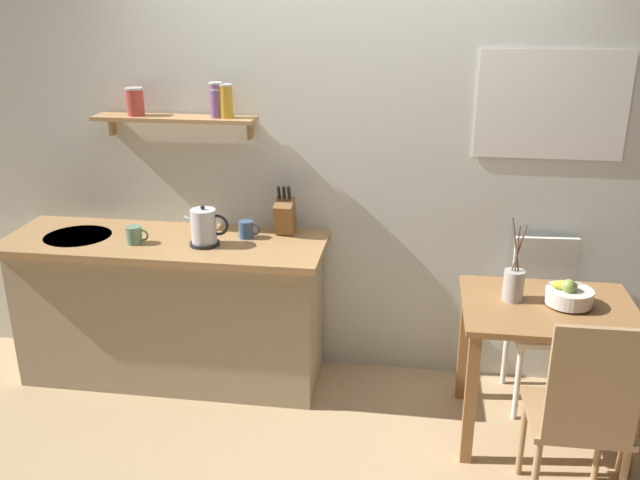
{
  "coord_description": "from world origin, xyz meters",
  "views": [
    {
      "loc": [
        0.4,
        -3.15,
        2.21
      ],
      "look_at": [
        -0.1,
        0.25,
        0.95
      ],
      "focal_mm": 38.18,
      "sensor_mm": 36.0,
      "label": 1
    }
  ],
  "objects_px": {
    "knife_block": "(285,216)",
    "coffee_mug_by_sink": "(135,235)",
    "dining_chair_far": "(544,314)",
    "coffee_mug_spare": "(247,229)",
    "fruit_bowl": "(569,295)",
    "dining_table": "(547,331)",
    "twig_vase": "(514,284)",
    "dining_chair_near": "(582,411)",
    "electric_kettle": "(204,228)"
  },
  "relations": [
    {
      "from": "coffee_mug_spare",
      "to": "knife_block",
      "type": "bearing_deg",
      "value": 22.93
    },
    {
      "from": "twig_vase",
      "to": "coffee_mug_spare",
      "type": "relative_size",
      "value": 3.45
    },
    {
      "from": "electric_kettle",
      "to": "dining_table",
      "type": "bearing_deg",
      "value": -6.33
    },
    {
      "from": "dining_table",
      "to": "dining_chair_far",
      "type": "distance_m",
      "value": 0.4
    },
    {
      "from": "fruit_bowl",
      "to": "knife_block",
      "type": "distance_m",
      "value": 1.58
    },
    {
      "from": "coffee_mug_spare",
      "to": "electric_kettle",
      "type": "bearing_deg",
      "value": -142.78
    },
    {
      "from": "coffee_mug_spare",
      "to": "dining_table",
      "type": "bearing_deg",
      "value": -12.22
    },
    {
      "from": "dining_chair_near",
      "to": "twig_vase",
      "type": "height_order",
      "value": "twig_vase"
    },
    {
      "from": "dining_chair_near",
      "to": "electric_kettle",
      "type": "relative_size",
      "value": 4.0
    },
    {
      "from": "dining_table",
      "to": "coffee_mug_by_sink",
      "type": "bearing_deg",
      "value": 175.58
    },
    {
      "from": "coffee_mug_by_sink",
      "to": "coffee_mug_spare",
      "type": "xyz_separation_m",
      "value": [
        0.59,
        0.18,
        0.0
      ]
    },
    {
      "from": "dining_table",
      "to": "knife_block",
      "type": "relative_size",
      "value": 2.9
    },
    {
      "from": "dining_chair_near",
      "to": "coffee_mug_by_sink",
      "type": "distance_m",
      "value": 2.43
    },
    {
      "from": "fruit_bowl",
      "to": "coffee_mug_by_sink",
      "type": "bearing_deg",
      "value": 176.22
    },
    {
      "from": "coffee_mug_by_sink",
      "to": "dining_chair_near",
      "type": "bearing_deg",
      "value": -19.03
    },
    {
      "from": "fruit_bowl",
      "to": "knife_block",
      "type": "xyz_separation_m",
      "value": [
        -1.51,
        0.42,
        0.21
      ]
    },
    {
      "from": "knife_block",
      "to": "dining_chair_near",
      "type": "bearing_deg",
      "value": -35.51
    },
    {
      "from": "fruit_bowl",
      "to": "coffee_mug_by_sink",
      "type": "distance_m",
      "value": 2.31
    },
    {
      "from": "fruit_bowl",
      "to": "dining_chair_near",
      "type": "bearing_deg",
      "value": -92.98
    },
    {
      "from": "dining_table",
      "to": "dining_chair_far",
      "type": "bearing_deg",
      "value": 81.37
    },
    {
      "from": "coffee_mug_by_sink",
      "to": "coffee_mug_spare",
      "type": "distance_m",
      "value": 0.62
    },
    {
      "from": "dining_chair_far",
      "to": "coffee_mug_spare",
      "type": "bearing_deg",
      "value": -179.02
    },
    {
      "from": "dining_chair_far",
      "to": "knife_block",
      "type": "distance_m",
      "value": 1.56
    },
    {
      "from": "twig_vase",
      "to": "electric_kettle",
      "type": "relative_size",
      "value": 1.73
    },
    {
      "from": "coffee_mug_spare",
      "to": "dining_chair_near",
      "type": "bearing_deg",
      "value": -29.85
    },
    {
      "from": "dining_chair_far",
      "to": "electric_kettle",
      "type": "relative_size",
      "value": 3.73
    },
    {
      "from": "dining_chair_near",
      "to": "coffee_mug_spare",
      "type": "xyz_separation_m",
      "value": [
        -1.68,
        0.96,
        0.39
      ]
    },
    {
      "from": "dining_table",
      "to": "twig_vase",
      "type": "bearing_deg",
      "value": 165.36
    },
    {
      "from": "knife_block",
      "to": "coffee_mug_by_sink",
      "type": "bearing_deg",
      "value": -161.44
    },
    {
      "from": "dining_chair_far",
      "to": "knife_block",
      "type": "bearing_deg",
      "value": 177.73
    },
    {
      "from": "dining_table",
      "to": "twig_vase",
      "type": "relative_size",
      "value": 1.98
    },
    {
      "from": "dining_table",
      "to": "electric_kettle",
      "type": "bearing_deg",
      "value": 173.67
    },
    {
      "from": "knife_block",
      "to": "coffee_mug_by_sink",
      "type": "distance_m",
      "value": 0.84
    },
    {
      "from": "knife_block",
      "to": "dining_chair_far",
      "type": "bearing_deg",
      "value": -2.27
    },
    {
      "from": "dining_chair_near",
      "to": "knife_block",
      "type": "relative_size",
      "value": 3.39
    },
    {
      "from": "twig_vase",
      "to": "knife_block",
      "type": "distance_m",
      "value": 1.31
    },
    {
      "from": "dining_table",
      "to": "fruit_bowl",
      "type": "bearing_deg",
      "value": 12.63
    },
    {
      "from": "dining_chair_near",
      "to": "coffee_mug_by_sink",
      "type": "relative_size",
      "value": 7.69
    },
    {
      "from": "dining_table",
      "to": "twig_vase",
      "type": "distance_m",
      "value": 0.29
    },
    {
      "from": "dining_chair_far",
      "to": "fruit_bowl",
      "type": "distance_m",
      "value": 0.46
    },
    {
      "from": "twig_vase",
      "to": "coffee_mug_by_sink",
      "type": "bearing_deg",
      "value": 176.5
    },
    {
      "from": "fruit_bowl",
      "to": "twig_vase",
      "type": "bearing_deg",
      "value": 174.13
    },
    {
      "from": "dining_chair_near",
      "to": "coffee_mug_by_sink",
      "type": "height_order",
      "value": "dining_chair_near"
    },
    {
      "from": "dining_chair_far",
      "to": "coffee_mug_by_sink",
      "type": "height_order",
      "value": "coffee_mug_by_sink"
    },
    {
      "from": "fruit_bowl",
      "to": "electric_kettle",
      "type": "height_order",
      "value": "electric_kettle"
    },
    {
      "from": "dining_chair_near",
      "to": "knife_block",
      "type": "bearing_deg",
      "value": 144.49
    },
    {
      "from": "twig_vase",
      "to": "dining_chair_near",
      "type": "bearing_deg",
      "value": -70.6
    },
    {
      "from": "knife_block",
      "to": "coffee_mug_by_sink",
      "type": "height_order",
      "value": "knife_block"
    },
    {
      "from": "knife_block",
      "to": "coffee_mug_by_sink",
      "type": "xyz_separation_m",
      "value": [
        -0.8,
        -0.27,
        -0.06
      ]
    },
    {
      "from": "knife_block",
      "to": "coffee_mug_by_sink",
      "type": "relative_size",
      "value": 2.27
    }
  ]
}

